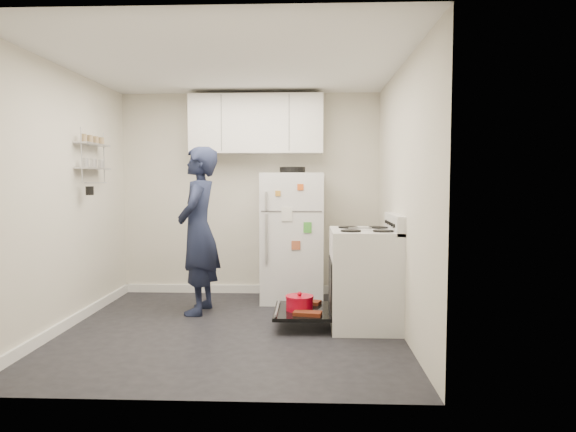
{
  "coord_description": "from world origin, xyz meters",
  "views": [
    {
      "loc": [
        0.73,
        -4.8,
        1.43
      ],
      "look_at": [
        0.51,
        0.58,
        1.05
      ],
      "focal_mm": 32.0,
      "sensor_mm": 36.0,
      "label": 1
    }
  ],
  "objects_px": {
    "open_oven_door": "(301,308)",
    "electric_range": "(363,279)",
    "refrigerator": "(292,236)",
    "person": "(199,230)"
  },
  "relations": [
    {
      "from": "open_oven_door",
      "to": "electric_range",
      "type": "bearing_deg",
      "value": 0.97
    },
    {
      "from": "refrigerator",
      "to": "person",
      "type": "relative_size",
      "value": 0.89
    },
    {
      "from": "electric_range",
      "to": "person",
      "type": "height_order",
      "value": "person"
    },
    {
      "from": "refrigerator",
      "to": "open_oven_door",
      "type": "bearing_deg",
      "value": -83.58
    },
    {
      "from": "open_oven_door",
      "to": "refrigerator",
      "type": "height_order",
      "value": "refrigerator"
    },
    {
      "from": "open_oven_door",
      "to": "person",
      "type": "distance_m",
      "value": 1.4
    },
    {
      "from": "electric_range",
      "to": "refrigerator",
      "type": "bearing_deg",
      "value": 123.36
    },
    {
      "from": "refrigerator",
      "to": "person",
      "type": "height_order",
      "value": "person"
    },
    {
      "from": "electric_range",
      "to": "open_oven_door",
      "type": "relative_size",
      "value": 1.57
    },
    {
      "from": "open_oven_door",
      "to": "person",
      "type": "bearing_deg",
      "value": 156.85
    }
  ]
}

